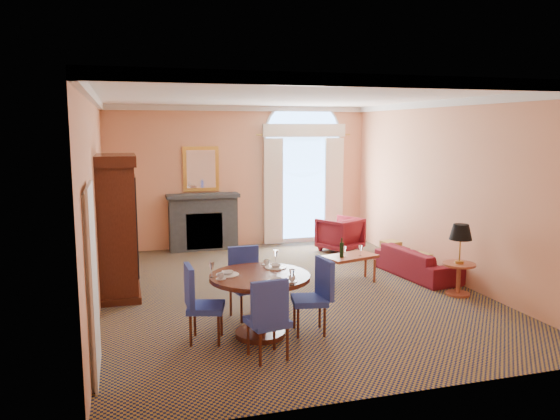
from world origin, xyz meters
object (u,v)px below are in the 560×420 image
object	(u,v)px
dining_table	(260,292)
side_table	(460,250)
armoire	(117,229)
sofa	(417,262)
coffee_table	(350,257)
armchair	(340,234)

from	to	relation	value
dining_table	side_table	xyz separation A→B (m)	(3.55, 0.82, 0.15)
dining_table	armoire	bearing A→B (deg)	127.11
sofa	coffee_table	size ratio (longest dim) A/B	1.73
armchair	sofa	bearing A→B (deg)	75.79
coffee_table	side_table	size ratio (longest dim) A/B	0.90
armoire	armchair	xyz separation A→B (m)	(4.70, 2.02, -0.73)
coffee_table	sofa	bearing A→B (deg)	-17.15
armoire	armchair	bearing A→B (deg)	23.26
armchair	coffee_table	world-z (taller)	coffee_table
sofa	coffee_table	world-z (taller)	coffee_table
coffee_table	dining_table	bearing A→B (deg)	-152.15
sofa	coffee_table	xyz separation A→B (m)	(-1.34, 0.03, 0.18)
sofa	dining_table	bearing A→B (deg)	113.13
coffee_table	armchair	bearing A→B (deg)	55.88
dining_table	side_table	world-z (taller)	side_table
armoire	sofa	distance (m)	5.35
sofa	armoire	bearing A→B (deg)	79.61
sofa	coffee_table	distance (m)	1.35
dining_table	sofa	distance (m)	4.06
sofa	armchair	xyz separation A→B (m)	(-0.57, 2.34, 0.12)
sofa	coffee_table	bearing A→B (deg)	81.65
coffee_table	side_table	xyz separation A→B (m)	(1.39, -1.24, 0.31)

